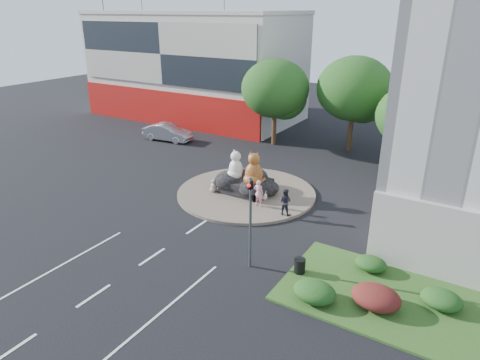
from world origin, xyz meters
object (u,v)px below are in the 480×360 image
at_px(cat_white, 236,164).
at_px(pedestrian_dark, 285,202).
at_px(cat_tabby, 254,168).
at_px(kitten_calico, 214,185).
at_px(kitten_white, 264,194).
at_px(pedestrian_pink, 259,193).
at_px(litter_bin, 300,266).
at_px(parked_car, 168,132).

relative_size(cat_white, pedestrian_dark, 1.23).
distance_m(cat_tabby, kitten_calico, 3.39).
bearing_deg(kitten_white, pedestrian_pink, -87.51).
distance_m(cat_tabby, pedestrian_dark, 3.68).
height_order(kitten_white, pedestrian_dark, pedestrian_dark).
distance_m(cat_tabby, litter_bin, 9.73).
bearing_deg(pedestrian_dark, litter_bin, 118.35).
distance_m(kitten_white, litter_bin, 8.87).
xyz_separation_m(cat_white, litter_bin, (8.30, -7.14, -1.68)).
bearing_deg(cat_white, pedestrian_dark, 6.22).
bearing_deg(kitten_white, litter_bin, -54.95).
bearing_deg(parked_car, kitten_calico, -133.36).
relative_size(cat_white, litter_bin, 2.83).
relative_size(kitten_calico, pedestrian_dark, 0.55).
relative_size(cat_tabby, kitten_white, 3.20).
bearing_deg(cat_white, pedestrian_pink, -2.38).
distance_m(cat_white, litter_bin, 11.08).
height_order(cat_white, cat_tabby, cat_tabby).
bearing_deg(kitten_calico, pedestrian_pink, 8.68).
bearing_deg(cat_white, parked_car, 175.63).
distance_m(cat_white, cat_tabby, 1.68).
bearing_deg(pedestrian_pink, parked_car, -33.34).
relative_size(kitten_calico, litter_bin, 1.28).
xyz_separation_m(cat_tabby, kitten_white, (0.93, -0.10, -1.73)).
height_order(cat_tabby, kitten_white, cat_tabby).
bearing_deg(litter_bin, pedestrian_dark, 122.95).
height_order(cat_tabby, parked_car, cat_tabby).
bearing_deg(litter_bin, pedestrian_pink, 134.55).
height_order(pedestrian_dark, parked_car, pedestrian_dark).
distance_m(kitten_calico, litter_bin, 11.29).
bearing_deg(pedestrian_dark, pedestrian_pink, -11.71).
distance_m(cat_white, pedestrian_pink, 3.29).
bearing_deg(kitten_calico, parked_car, 158.01).
bearing_deg(parked_car, pedestrian_dark, -124.66).
height_order(cat_white, kitten_calico, cat_white).
distance_m(pedestrian_pink, parked_car, 18.27).
height_order(cat_white, litter_bin, cat_white).
xyz_separation_m(cat_tabby, pedestrian_pink, (1.08, -1.22, -1.18)).
bearing_deg(kitten_white, cat_tabby, 168.87).
distance_m(parked_car, litter_bin, 26.02).
height_order(cat_white, pedestrian_pink, cat_white).
bearing_deg(kitten_calico, cat_tabby, 30.25).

